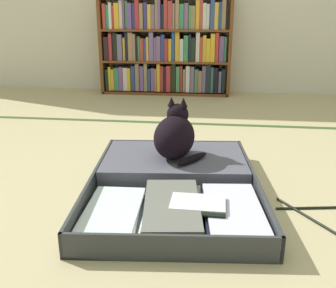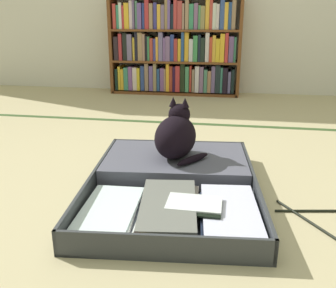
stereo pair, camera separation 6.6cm
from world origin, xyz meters
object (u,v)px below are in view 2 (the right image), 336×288
Objects in this scene: bookshelf at (175,47)px; open_suitcase at (175,181)px; black_cat at (177,136)px; clothes_hanger at (328,226)px.

bookshelf is 2.19m from open_suitcase.
open_suitcase is at bearing -81.36° from bookshelf.
bookshelf is 2.00m from black_cat.
black_cat is (0.31, -1.96, -0.24)m from bookshelf.
bookshelf is at bearing 98.85° from black_cat.
open_suitcase is 0.23m from black_cat.
open_suitcase is 3.32× the size of black_cat.
black_cat is at bearing 96.23° from open_suitcase.
open_suitcase is 2.55× the size of clothes_hanger.
bookshelf is 2.55m from clothes_hanger.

